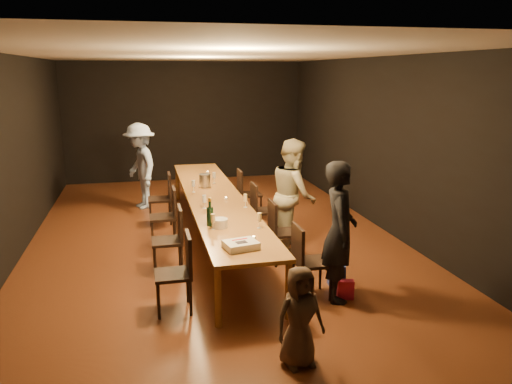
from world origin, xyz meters
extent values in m
plane|color=#411E10|center=(0.00, 0.00, 0.00)|extent=(10.00, 10.00, 0.00)
cube|color=black|center=(0.00, 5.00, 1.50)|extent=(6.00, 0.04, 3.00)
cube|color=black|center=(0.00, -5.00, 1.50)|extent=(6.00, 0.04, 3.00)
cube|color=black|center=(-3.00, 0.00, 1.50)|extent=(0.04, 10.00, 3.00)
cube|color=black|center=(3.00, 0.00, 1.50)|extent=(0.04, 10.00, 3.00)
cube|color=silver|center=(0.00, 0.00, 3.00)|extent=(6.00, 10.00, 0.04)
cube|color=olive|center=(0.00, 0.00, 0.72)|extent=(0.90, 6.00, 0.05)
cylinder|color=olive|center=(-0.40, -2.90, 0.35)|extent=(0.08, 0.08, 0.70)
cylinder|color=olive|center=(0.40, -2.90, 0.35)|extent=(0.08, 0.08, 0.70)
cylinder|color=olive|center=(-0.40, 2.90, 0.35)|extent=(0.08, 0.08, 0.70)
cylinder|color=olive|center=(0.40, 2.90, 0.35)|extent=(0.08, 0.08, 0.70)
imported|color=black|center=(1.15, -2.51, 0.86)|extent=(0.58, 0.72, 1.73)
imported|color=#B6AB88|center=(1.15, -0.64, 0.87)|extent=(0.75, 0.92, 1.75)
imported|color=#8DA7DB|center=(-1.17, 2.37, 0.87)|extent=(0.96, 1.27, 1.74)
imported|color=#453326|center=(0.24, -3.79, 0.50)|extent=(0.53, 0.39, 0.99)
cube|color=#C81E45|center=(1.24, -2.55, 0.12)|extent=(0.22, 0.16, 0.24)
cube|color=navy|center=(1.29, -2.14, 0.13)|extent=(0.23, 0.17, 0.27)
cube|color=white|center=(-0.07, -2.52, 0.79)|extent=(0.42, 0.37, 0.08)
cube|color=black|center=(-0.07, -2.55, 0.84)|extent=(0.14, 0.12, 0.00)
cube|color=red|center=(-0.07, -2.45, 0.84)|extent=(0.19, 0.07, 0.00)
cylinder|color=white|center=(-0.18, -1.68, 0.81)|extent=(0.22, 0.22, 0.12)
cylinder|color=silver|center=(-0.06, 0.76, 0.86)|extent=(0.21, 0.21, 0.23)
cylinder|color=#B2B7B2|center=(0.15, -2.23, 0.77)|extent=(0.05, 0.05, 0.03)
cylinder|color=#B2B7B2|center=(0.15, -0.23, 0.77)|extent=(0.05, 0.05, 0.03)
cylinder|color=#B2B7B2|center=(0.15, 1.97, 0.77)|extent=(0.05, 0.05, 0.03)
camera|label=1|loc=(-1.13, -7.87, 2.74)|focal=35.00mm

